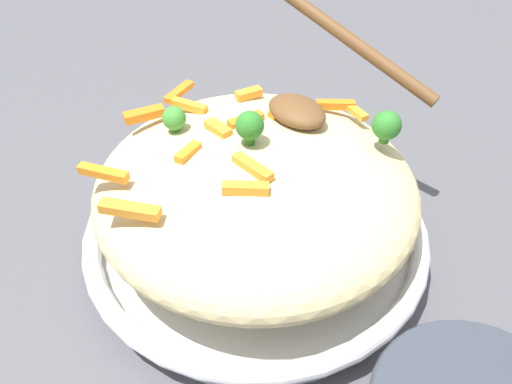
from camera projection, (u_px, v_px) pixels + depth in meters
ground_plane at (256, 248)px, 0.48m from camera, size 2.40×2.40×0.00m
serving_bowl at (256, 233)px, 0.47m from camera, size 0.30×0.30×0.04m
pasta_mound at (256, 187)px, 0.43m from camera, size 0.27×0.27×0.08m
carrot_piece_0 at (144, 114)px, 0.45m from camera, size 0.02×0.04×0.01m
carrot_piece_1 at (252, 167)px, 0.39m from camera, size 0.04×0.01×0.01m
carrot_piece_2 at (246, 121)px, 0.44m from camera, size 0.01×0.03×0.01m
carrot_piece_3 at (288, 110)px, 0.45m from camera, size 0.01×0.04×0.01m
carrot_piece_4 at (246, 188)px, 0.37m from camera, size 0.03×0.03×0.01m
carrot_piece_5 at (194, 104)px, 0.46m from camera, size 0.03×0.02×0.01m
carrot_piece_6 at (103, 173)px, 0.39m from camera, size 0.04×0.03×0.01m
carrot_piece_7 at (218, 128)px, 0.42m from camera, size 0.03×0.01×0.01m
carrot_piece_8 at (336, 105)px, 0.46m from camera, size 0.03×0.03×0.01m
carrot_piece_9 at (249, 94)px, 0.48m from camera, size 0.01×0.03×0.01m
carrot_piece_10 at (179, 92)px, 0.48m from camera, size 0.02×0.04×0.01m
carrot_piece_11 at (357, 112)px, 0.45m from camera, size 0.03×0.01×0.01m
carrot_piece_12 at (130, 210)px, 0.36m from camera, size 0.04×0.03×0.01m
carrot_piece_13 at (188, 153)px, 0.40m from camera, size 0.02×0.03×0.01m
broccoli_floret_0 at (387, 126)px, 0.42m from camera, size 0.02×0.02×0.03m
broccoli_floret_1 at (246, 128)px, 0.40m from camera, size 0.02×0.02×0.03m
broccoli_floret_2 at (174, 119)px, 0.43m from camera, size 0.02×0.02×0.02m
serving_spoon at (320, 83)px, 0.45m from camera, size 0.18×0.13×0.07m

